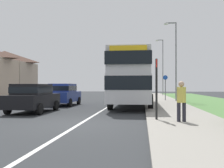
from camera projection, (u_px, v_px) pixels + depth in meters
name	position (u px, v px, depth m)	size (l,w,h in m)	color
ground_plane	(80.00, 124.00, 10.04)	(120.00, 120.00, 0.00)	#2D3033
lane_marking_centre	(107.00, 107.00, 17.98)	(0.14, 60.00, 0.01)	silver
pavement_near_side	(172.00, 110.00, 15.50)	(3.20, 68.00, 0.12)	gray
double_decker_bus	(132.00, 77.00, 18.96)	(2.80, 10.82, 3.70)	#BCBCC1
parked_car_black	(33.00, 97.00, 14.46)	(1.93, 4.05, 1.59)	black
parked_car_blue	(63.00, 94.00, 19.60)	(1.90, 4.10, 1.65)	navy
pedestrian_at_stop	(181.00, 99.00, 9.85)	(0.34, 0.34, 1.67)	#23232D
bus_stop_sign	(156.00, 85.00, 10.52)	(0.09, 0.52, 2.60)	black
cycle_route_sign	(165.00, 87.00, 24.77)	(0.44, 0.08, 2.52)	slate
street_lamp_mid	(175.00, 56.00, 23.69)	(1.14, 0.20, 7.35)	slate
street_lamp_far	(162.00, 64.00, 38.91)	(1.14, 0.20, 8.49)	slate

